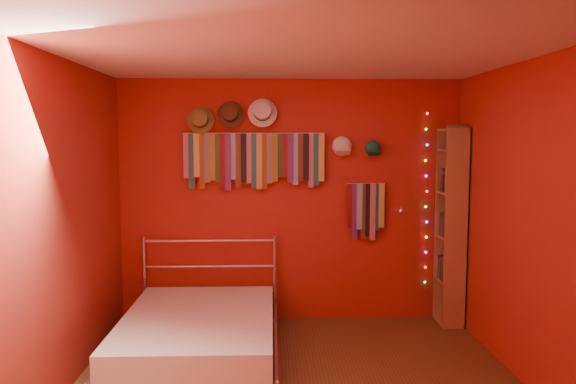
{
  "coord_description": "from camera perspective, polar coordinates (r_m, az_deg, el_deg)",
  "views": [
    {
      "loc": [
        -0.23,
        -4.01,
        1.92
      ],
      "look_at": [
        -0.06,
        0.9,
        1.43
      ],
      "focal_mm": 35.0,
      "sensor_mm": 36.0,
      "label": 1
    }
  ],
  "objects": [
    {
      "name": "ceiling",
      "position": [
        4.06,
        1.27,
        13.92
      ],
      "size": [
        3.5,
        3.5,
        0.02
      ],
      "primitive_type": "cube",
      "color": "white",
      "rests_on": "back_wall"
    },
    {
      "name": "bed",
      "position": [
        5.05,
        -9.05,
        -14.15
      ],
      "size": [
        1.38,
        1.88,
        0.9
      ],
      "rotation": [
        0.0,
        0.0,
        -0.01
      ],
      "color": "silver",
      "rests_on": "ground"
    },
    {
      "name": "left_wall",
      "position": [
        4.34,
        -22.55,
        -3.62
      ],
      "size": [
        0.02,
        3.5,
        2.5
      ],
      "primitive_type": "cube",
      "color": "#A6271A",
      "rests_on": "ground"
    },
    {
      "name": "fairy_lights",
      "position": [
        5.98,
        13.86,
        -0.7
      ],
      "size": [
        0.05,
        0.02,
        1.78
      ],
      "color": "#FF3333",
      "rests_on": "back_wall"
    },
    {
      "name": "fedora_brown",
      "position": [
        5.68,
        -5.89,
        7.92
      ],
      "size": [
        0.27,
        0.15,
        0.27
      ],
      "rotation": [
        1.36,
        0.0,
        0.0
      ],
      "color": "#4E2F1B",
      "rests_on": "back_wall"
    },
    {
      "name": "back_wall",
      "position": [
        5.8,
        0.26,
        -0.93
      ],
      "size": [
        3.5,
        0.02,
        2.5
      ],
      "primitive_type": "cube",
      "color": "#A6271A",
      "rests_on": "ground"
    },
    {
      "name": "right_wall",
      "position": [
        4.52,
        24.01,
        -3.32
      ],
      "size": [
        0.02,
        3.5,
        2.5
      ],
      "primitive_type": "cube",
      "color": "#A6271A",
      "rests_on": "ground"
    },
    {
      "name": "fedora_olive",
      "position": [
        5.71,
        -8.92,
        7.28
      ],
      "size": [
        0.27,
        0.15,
        0.27
      ],
      "rotation": [
        1.36,
        0.0,
        0.0
      ],
      "color": "olive",
      "rests_on": "back_wall"
    },
    {
      "name": "cap_green",
      "position": [
        5.81,
        8.62,
        4.42
      ],
      "size": [
        0.17,
        0.21,
        0.17
      ],
      "color": "#16674B",
      "rests_on": "back_wall"
    },
    {
      "name": "cap_white",
      "position": [
        5.76,
        5.5,
        4.64
      ],
      "size": [
        0.19,
        0.24,
        0.19
      ],
      "color": "white",
      "rests_on": "back_wall"
    },
    {
      "name": "reading_lamp",
      "position": [
        5.75,
        11.33,
        -1.89
      ],
      "size": [
        0.06,
        0.28,
        0.08
      ],
      "color": "silver",
      "rests_on": "back_wall"
    },
    {
      "name": "bookshelf",
      "position": [
        5.92,
        16.61,
        -3.31
      ],
      "size": [
        0.25,
        0.34,
        2.0
      ],
      "color": "#9E6747",
      "rests_on": "ground"
    },
    {
      "name": "small_tie_rack",
      "position": [
        5.83,
        7.93,
        -1.63
      ],
      "size": [
        0.4,
        0.03,
        0.59
      ],
      "color": "silver",
      "rests_on": "back_wall"
    },
    {
      "name": "tie_rack",
      "position": [
        5.7,
        -3.48,
        3.49
      ],
      "size": [
        1.45,
        0.03,
        0.58
      ],
      "color": "silver",
      "rests_on": "back_wall"
    },
    {
      "name": "fedora_white",
      "position": [
        5.67,
        -2.61,
        8.13
      ],
      "size": [
        0.29,
        0.16,
        0.29
      ],
      "rotation": [
        1.36,
        0.0,
        0.0
      ],
      "color": "white",
      "rests_on": "back_wall"
    }
  ]
}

